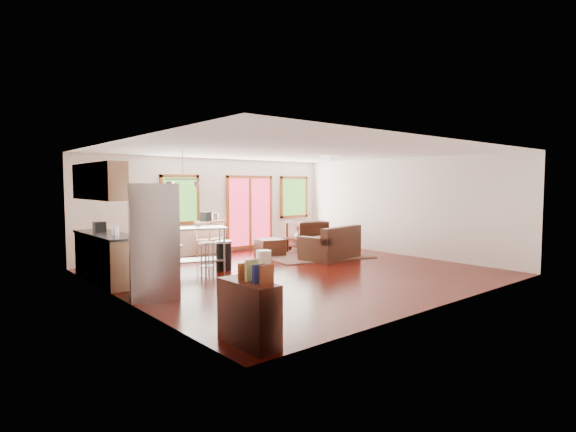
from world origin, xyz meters
TOP-DOWN VIEW (x-y plane):
  - floor at (0.00, 0.00)m, footprint 7.50×7.00m
  - ceiling at (0.00, 0.00)m, footprint 7.50×7.00m
  - back_wall at (0.00, 3.51)m, footprint 7.50×0.02m
  - left_wall at (-3.76, 0.00)m, footprint 0.02×7.00m
  - right_wall at (3.76, 0.00)m, footprint 0.02×7.00m
  - front_wall at (0.00, -3.51)m, footprint 7.50×0.02m
  - window_left at (-1.00, 3.46)m, footprint 1.10×0.05m
  - french_doors at (1.20, 3.46)m, footprint 1.60×0.05m
  - window_right at (2.90, 3.46)m, footprint 1.10×0.05m
  - rug at (1.82, 1.38)m, footprint 3.01×2.57m
  - loveseat at (1.81, 0.73)m, footprint 1.72×1.19m
  - coffee_table at (2.05, 2.05)m, footprint 1.09×0.70m
  - armchair at (2.34, 2.26)m, footprint 1.13×1.08m
  - ottoman at (0.95, 2.20)m, footprint 0.80×0.80m
  - pouf at (0.09, 1.32)m, footprint 0.45×0.45m
  - vase at (1.81, 2.05)m, footprint 0.24×0.24m
  - book at (2.04, 1.72)m, footprint 0.22×0.05m
  - cabinets at (-3.49, 1.70)m, footprint 0.64×2.24m
  - refrigerator at (-3.26, -0.11)m, footprint 0.96×0.95m
  - island at (-1.77, 1.47)m, footprint 1.65×1.08m
  - cup at (-1.45, 1.70)m, footprint 0.14×0.12m
  - bar_stool_a at (-2.44, 0.88)m, footprint 0.44×0.44m
  - bar_stool_b at (-1.71, 0.85)m, footprint 0.35×0.35m
  - bar_stool_c at (-1.54, 1.16)m, footprint 0.31×0.31m
  - trash_can at (-1.09, 1.23)m, footprint 0.43×0.43m
  - kitchen_cart at (-0.27, 3.21)m, footprint 0.90×0.76m
  - bookshelf at (-3.35, -2.99)m, footprint 0.34×0.86m
  - ceiling_flush at (1.60, 0.60)m, footprint 0.35×0.35m
  - pendant_light at (-1.90, 1.50)m, footprint 0.80×0.18m

SIDE VIEW (x-z plane):
  - floor at x=0.00m, z-range -0.02..0.00m
  - rug at x=1.82m, z-range 0.00..0.03m
  - pouf at x=0.09m, z-range 0.00..0.31m
  - ottoman at x=0.95m, z-range 0.00..0.44m
  - trash_can at x=-1.09m, z-range 0.00..0.66m
  - loveseat at x=1.81m, z-range -0.09..0.75m
  - coffee_table at x=2.05m, z-range 0.15..0.57m
  - bookshelf at x=-3.35m, z-range -0.11..0.90m
  - bar_stool_c at x=-1.54m, z-range 0.16..0.79m
  - armchair at x=2.34m, z-range 0.00..0.97m
  - bar_stool_a at x=-2.44m, z-range 0.17..0.87m
  - vase at x=1.81m, z-range 0.35..0.69m
  - bar_stool_b at x=-1.71m, z-range 0.17..0.88m
  - book at x=2.04m, z-range 0.40..0.69m
  - island at x=-1.77m, z-range 0.18..1.15m
  - kitchen_cart at x=-0.27m, z-range 0.22..1.39m
  - cabinets at x=-3.49m, z-range -0.22..2.08m
  - refrigerator at x=-3.26m, z-range 0.00..1.91m
  - cup at x=-1.45m, z-range 0.95..1.06m
  - french_doors at x=1.20m, z-range 0.05..2.15m
  - back_wall at x=0.00m, z-range 0.00..2.60m
  - left_wall at x=-3.76m, z-range 0.00..2.60m
  - right_wall at x=3.76m, z-range 0.00..2.60m
  - front_wall at x=0.00m, z-range 0.00..2.60m
  - window_left at x=-1.00m, z-range 0.85..2.15m
  - window_right at x=2.90m, z-range 0.85..2.15m
  - pendant_light at x=-1.90m, z-range 1.50..2.29m
  - ceiling_flush at x=1.60m, z-range 2.47..2.59m
  - ceiling at x=0.00m, z-range 2.60..2.62m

